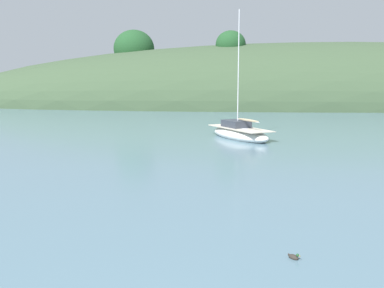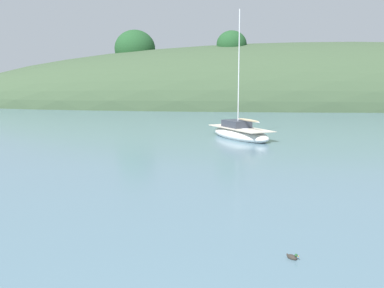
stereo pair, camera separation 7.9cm
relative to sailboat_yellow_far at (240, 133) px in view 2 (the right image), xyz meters
name	(u,v)px [view 2 (the right image)]	position (x,y,z in m)	size (l,w,h in m)	color
far_shoreline_hill	(333,105)	(21.23, 46.73, -0.38)	(150.00, 36.00, 26.41)	#384C33
sailboat_yellow_far	(240,133)	(0.00, 0.00, 0.00)	(5.94, 7.97, 11.20)	white
duck_straggler	(292,257)	(-0.37, -25.63, -0.41)	(0.36, 0.38, 0.24)	#2D2823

